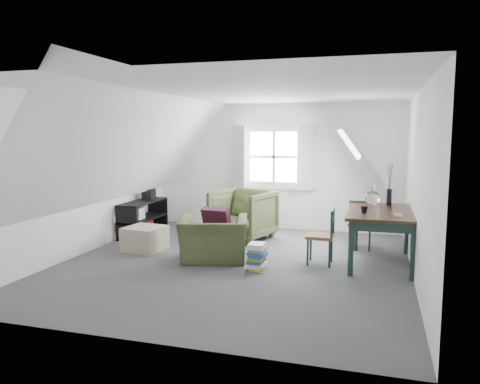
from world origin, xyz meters
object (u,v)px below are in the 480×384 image
(dining_table, at_px, (382,218))
(dining_chair_far, at_px, (360,223))
(magazine_stack, at_px, (257,257))
(dining_chair_near, at_px, (322,235))
(armchair_far, at_px, (243,239))
(ottoman, at_px, (145,238))
(armchair_near, at_px, (214,260))
(media_shelf, at_px, (142,220))

(dining_table, bearing_deg, dining_chair_far, 113.08)
(magazine_stack, bearing_deg, dining_chair_near, 34.00)
(armchair_far, height_order, dining_chair_near, dining_chair_near)
(ottoman, bearing_deg, magazine_stack, -15.40)
(armchair_far, xyz_separation_m, dining_table, (2.41, -1.01, 0.70))
(dining_chair_near, relative_size, magazine_stack, 2.17)
(dining_chair_near, height_order, magazine_stack, dining_chair_near)
(armchair_far, xyz_separation_m, dining_chair_far, (2.07, -0.17, 0.44))
(dining_chair_far, bearing_deg, armchair_near, 34.25)
(dining_chair_near, bearing_deg, magazine_stack, -36.49)
(dining_table, xyz_separation_m, media_shelf, (-4.33, 0.79, -0.40))
(dining_chair_far, height_order, dining_chair_near, dining_chair_far)
(armchair_far, height_order, ottoman, armchair_far)
(dining_chair_far, xyz_separation_m, dining_chair_near, (-0.50, -1.08, -0.01))
(dining_chair_near, xyz_separation_m, media_shelf, (-3.50, 1.02, -0.14))
(dining_chair_far, height_order, media_shelf, dining_chair_far)
(magazine_stack, bearing_deg, armchair_far, 111.94)
(armchair_near, relative_size, media_shelf, 0.80)
(armchair_near, relative_size, dining_chair_far, 1.20)
(ottoman, bearing_deg, dining_table, 3.67)
(magazine_stack, bearing_deg, ottoman, 164.60)
(dining_table, xyz_separation_m, magazine_stack, (-1.68, -0.81, -0.51))
(magazine_stack, bearing_deg, armchair_near, 158.23)
(media_shelf, bearing_deg, dining_chair_near, -16.24)
(dining_table, relative_size, dining_chair_near, 1.95)
(ottoman, height_order, dining_chair_near, dining_chair_near)
(dining_table, distance_m, dining_chair_far, 0.94)
(dining_table, height_order, dining_chair_far, dining_chair_far)
(dining_chair_far, bearing_deg, ottoman, 19.22)
(armchair_near, height_order, dining_table, dining_table)
(dining_chair_far, bearing_deg, magazine_stack, 52.42)
(ottoman, xyz_separation_m, magazine_stack, (2.06, -0.57, -0.01))
(armchair_far, distance_m, dining_chair_near, 2.06)
(armchair_near, distance_m, magazine_stack, 0.84)
(media_shelf, height_order, magazine_stack, media_shelf)
(dining_table, height_order, media_shelf, dining_table)
(dining_chair_near, distance_m, magazine_stack, 1.05)
(media_shelf, bearing_deg, dining_chair_far, 0.89)
(dining_table, distance_m, magazine_stack, 1.93)
(dining_chair_near, bearing_deg, dining_table, 125.38)
(ottoman, height_order, dining_chair_far, dining_chair_far)
(dining_chair_far, relative_size, media_shelf, 0.66)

